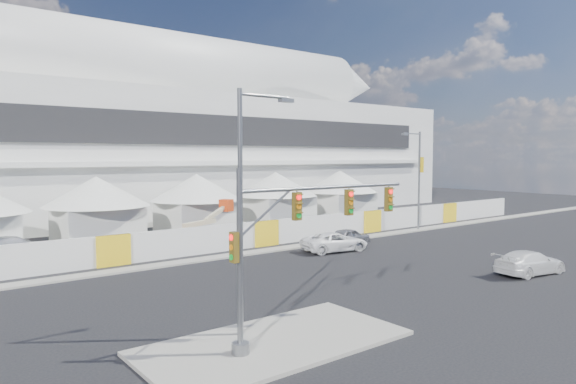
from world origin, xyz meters
TOP-DOWN VIEW (x-y plane):
  - ground at (0.00, 0.00)m, footprint 160.00×160.00m
  - median_island at (-6.00, -3.00)m, footprint 10.00×5.00m
  - far_curb at (20.00, 12.50)m, footprint 80.00×1.20m
  - stadium at (8.71, 41.50)m, footprint 80.00×24.80m
  - tent_row at (0.50, 24.00)m, footprint 53.40×8.40m
  - hoarding_fence at (6.00, 14.50)m, footprint 70.00×0.25m
  - scaffold_tower at (46.00, 36.00)m, footprint 4.40×4.40m
  - sedan_silver at (11.29, 10.63)m, footprint 2.08×4.20m
  - pickup_curb at (8.70, 9.45)m, footprint 3.19×5.41m
  - pickup_near at (12.82, -3.10)m, footprint 2.67×5.11m
  - lot_car_a at (16.68, 18.13)m, footprint 2.40×4.52m
  - lot_car_b at (25.71, 18.07)m, footprint 3.53×5.02m
  - lot_car_c at (-10.70, 20.39)m, footprint 2.74×5.81m
  - traffic_mast at (-5.71, -3.31)m, footprint 8.57×0.63m
  - streetlight_median at (-6.34, -1.67)m, footprint 2.61×0.26m
  - streetlight_curb at (22.12, 12.50)m, footprint 2.76×0.62m
  - boom_lift at (0.92, 16.10)m, footprint 7.16×2.84m

SIDE VIEW (x-z plane):
  - ground at x=0.00m, z-range 0.00..0.00m
  - far_curb at x=20.00m, z-range 0.00..0.12m
  - median_island at x=-6.00m, z-range 0.00..0.15m
  - sedan_silver at x=11.29m, z-range 0.00..1.38m
  - pickup_curb at x=8.70m, z-range 0.00..1.41m
  - pickup_near at x=12.82m, z-range 0.00..1.41m
  - lot_car_a at x=16.68m, z-range 0.00..1.42m
  - lot_car_b at x=25.71m, z-range 0.00..1.59m
  - lot_car_c at x=-10.70m, z-range 0.00..1.64m
  - boom_lift at x=0.92m, z-range -0.81..2.69m
  - hoarding_fence at x=6.00m, z-range 0.00..2.00m
  - tent_row at x=0.50m, z-range 0.45..5.85m
  - traffic_mast at x=-5.71m, z-range 0.55..7.02m
  - streetlight_curb at x=22.12m, z-range 0.75..10.07m
  - streetlight_median at x=-6.34m, z-range 0.85..10.27m
  - scaffold_tower at x=46.00m, z-range 0.00..12.00m
  - stadium at x=8.71m, z-range -1.54..20.44m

